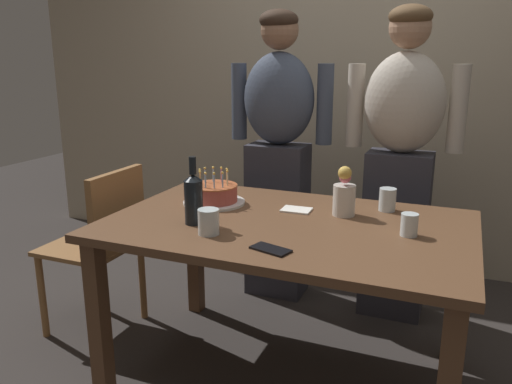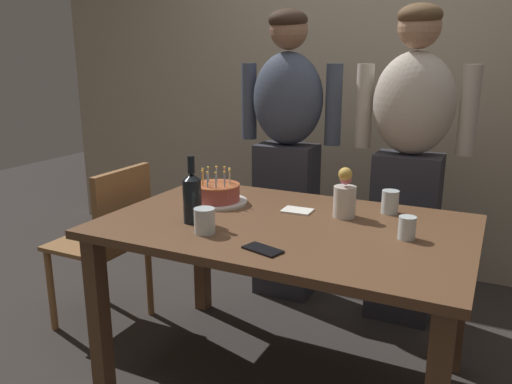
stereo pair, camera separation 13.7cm
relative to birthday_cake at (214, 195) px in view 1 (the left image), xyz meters
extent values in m
plane|color=#332D2B|center=(0.41, -0.13, -0.78)|extent=(10.00, 10.00, 0.00)
cube|color=tan|center=(0.41, 1.42, 0.52)|extent=(5.20, 0.10, 2.60)
cube|color=brown|center=(0.41, -0.13, -0.06)|extent=(1.50, 0.96, 0.03)
cube|color=brown|center=(-0.27, -0.54, -0.43)|extent=(0.07, 0.07, 0.70)
cube|color=brown|center=(-0.27, 0.28, -0.43)|extent=(0.07, 0.07, 0.70)
cube|color=brown|center=(1.09, 0.28, -0.43)|extent=(0.07, 0.07, 0.70)
cylinder|color=white|center=(0.00, 0.00, -0.04)|extent=(0.29, 0.29, 0.01)
cylinder|color=#B24C42|center=(0.00, 0.00, 0.01)|extent=(0.22, 0.22, 0.07)
cylinder|color=#B75B33|center=(0.00, 0.00, 0.04)|extent=(0.22, 0.22, 0.01)
cylinder|color=#EAB266|center=(-0.06, -0.01, 0.08)|extent=(0.01, 0.01, 0.06)
sphere|color=#F9C64C|center=(-0.06, -0.01, 0.12)|extent=(0.01, 0.01, 0.01)
cylinder|color=#EAB266|center=(-0.05, -0.05, 0.08)|extent=(0.01, 0.01, 0.06)
sphere|color=#F9C64C|center=(-0.05, -0.05, 0.12)|extent=(0.01, 0.01, 0.01)
cylinder|color=#93B7DB|center=(-0.01, -0.07, 0.08)|extent=(0.01, 0.01, 0.06)
sphere|color=#F9C64C|center=(-0.01, -0.07, 0.12)|extent=(0.01, 0.01, 0.01)
cylinder|color=#93B7DB|center=(0.03, -0.06, 0.08)|extent=(0.01, 0.01, 0.06)
sphere|color=#F9C64C|center=(0.03, -0.06, 0.12)|extent=(0.01, 0.01, 0.01)
cylinder|color=#93B7DB|center=(0.06, -0.03, 0.08)|extent=(0.01, 0.01, 0.06)
sphere|color=#F9C64C|center=(0.06, -0.03, 0.12)|extent=(0.01, 0.01, 0.01)
cylinder|color=beige|center=(0.06, 0.01, 0.08)|extent=(0.01, 0.01, 0.06)
sphere|color=#F9C64C|center=(0.06, 0.01, 0.12)|extent=(0.01, 0.01, 0.01)
cylinder|color=#EAB266|center=(0.05, 0.05, 0.08)|extent=(0.01, 0.01, 0.06)
sphere|color=#F9C64C|center=(0.05, 0.05, 0.12)|extent=(0.01, 0.01, 0.01)
cylinder|color=pink|center=(0.01, 0.07, 0.08)|extent=(0.01, 0.01, 0.06)
sphere|color=#F9C64C|center=(0.01, 0.07, 0.12)|extent=(0.01, 0.01, 0.01)
cylinder|color=#93B7DB|center=(-0.03, 0.06, 0.08)|extent=(0.01, 0.01, 0.06)
sphere|color=#F9C64C|center=(-0.03, 0.06, 0.12)|extent=(0.01, 0.01, 0.01)
cylinder|color=#93B7DB|center=(-0.06, 0.03, 0.08)|extent=(0.01, 0.01, 0.06)
sphere|color=#F9C64C|center=(-0.06, 0.03, 0.12)|extent=(0.01, 0.01, 0.01)
cylinder|color=silver|center=(0.18, -0.39, 0.01)|extent=(0.08, 0.08, 0.10)
cylinder|color=silver|center=(0.90, -0.11, 0.00)|extent=(0.07, 0.07, 0.09)
cylinder|color=silver|center=(0.77, 0.19, 0.01)|extent=(0.07, 0.07, 0.10)
cylinder|color=black|center=(0.06, -0.30, 0.05)|extent=(0.08, 0.08, 0.18)
cone|color=black|center=(0.06, -0.30, 0.15)|extent=(0.08, 0.08, 0.03)
cylinder|color=black|center=(0.06, -0.30, 0.20)|extent=(0.03, 0.03, 0.07)
cube|color=black|center=(0.46, -0.46, -0.04)|extent=(0.16, 0.11, 0.01)
cube|color=white|center=(0.40, 0.04, -0.04)|extent=(0.13, 0.10, 0.01)
cylinder|color=silver|center=(0.61, 0.05, 0.02)|extent=(0.10, 0.10, 0.14)
sphere|color=gold|center=(0.60, 0.04, 0.15)|extent=(0.06, 0.06, 0.06)
sphere|color=#DB6670|center=(0.61, 0.05, 0.13)|extent=(0.05, 0.05, 0.05)
cube|color=#33333D|center=(0.07, 0.69, -0.32)|extent=(0.34, 0.23, 0.92)
ellipsoid|color=#424C60|center=(0.07, 0.69, 0.40)|extent=(0.41, 0.27, 0.52)
sphere|color=#936B51|center=(0.07, 0.69, 0.77)|extent=(0.21, 0.21, 0.21)
ellipsoid|color=#38281E|center=(0.07, 0.67, 0.82)|extent=(0.21, 0.21, 0.12)
cylinder|color=#424C60|center=(0.33, 0.72, 0.37)|extent=(0.09, 0.09, 0.44)
cylinder|color=#424C60|center=(-0.19, 0.72, 0.37)|extent=(0.09, 0.09, 0.44)
cube|color=#33333D|center=(0.76, 0.69, -0.32)|extent=(0.34, 0.23, 0.92)
ellipsoid|color=beige|center=(0.76, 0.69, 0.40)|extent=(0.41, 0.27, 0.52)
sphere|color=tan|center=(0.76, 0.69, 0.77)|extent=(0.21, 0.21, 0.21)
ellipsoid|color=brown|center=(0.76, 0.67, 0.82)|extent=(0.21, 0.21, 0.12)
cylinder|color=beige|center=(1.02, 0.72, 0.37)|extent=(0.09, 0.09, 0.44)
cylinder|color=beige|center=(0.50, 0.72, 0.37)|extent=(0.09, 0.09, 0.44)
cube|color=olive|center=(-0.68, -0.10, -0.32)|extent=(0.42, 0.42, 0.02)
cube|color=olive|center=(-0.49, -0.10, -0.11)|extent=(0.04, 0.40, 0.40)
cylinder|color=olive|center=(-0.86, 0.08, -0.56)|extent=(0.04, 0.04, 0.45)
cylinder|color=olive|center=(-0.86, -0.28, -0.56)|extent=(0.04, 0.04, 0.45)
cylinder|color=olive|center=(-0.50, 0.08, -0.56)|extent=(0.04, 0.04, 0.45)
cylinder|color=olive|center=(-0.50, -0.28, -0.56)|extent=(0.04, 0.04, 0.45)
camera|label=1|loc=(1.06, -2.05, 0.62)|focal=35.59mm
camera|label=2|loc=(1.18, -1.99, 0.62)|focal=35.59mm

